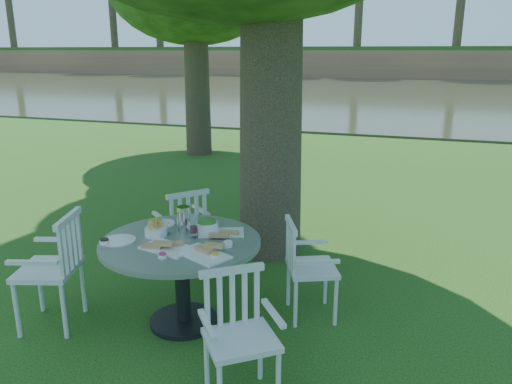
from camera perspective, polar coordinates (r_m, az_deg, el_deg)
ground at (r=4.96m, az=-0.76°, el=-10.09°), size 140.00×140.00×0.00m
table at (r=4.05m, az=-8.53°, el=-7.54°), size 1.27×1.27×0.73m
chair_ne at (r=4.18m, az=5.31°, el=-7.95°), size 0.53×0.55×0.83m
chair_nw at (r=5.00m, az=-8.14°, el=-3.70°), size 0.60×0.60×0.87m
chair_sw at (r=4.30m, az=-21.63°, el=-7.43°), size 0.57×0.59×0.94m
chair_se at (r=3.27m, az=-2.18°, el=-14.90°), size 0.58×0.58×0.84m
tableware at (r=4.04m, az=-8.56°, el=-4.54°), size 1.10×0.81×0.22m
river at (r=27.33m, az=16.03°, el=10.70°), size 100.00×28.00×0.12m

